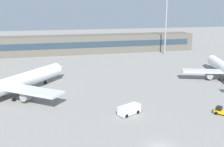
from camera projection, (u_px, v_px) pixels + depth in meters
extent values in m
plane|color=gray|center=(106.00, 83.00, 82.39)|extent=(400.00, 400.00, 0.00)
cube|color=#5B564C|center=(81.00, 44.00, 134.83)|extent=(118.65, 12.00, 9.00)
cube|color=#263847|center=(82.00, 45.00, 129.03)|extent=(112.72, 0.16, 2.80)
cone|color=white|center=(211.00, 59.00, 104.14)|extent=(4.57, 4.91, 3.45)
cylinder|color=gray|center=(209.00, 75.00, 85.92)|extent=(2.81, 3.51, 1.91)
cylinder|color=black|center=(215.00, 70.00, 98.23)|extent=(0.68, 1.03, 0.95)
cylinder|color=black|center=(220.00, 79.00, 84.97)|extent=(0.68, 1.03, 0.95)
cylinder|color=silver|center=(11.00, 84.00, 68.89)|extent=(27.47, 31.79, 4.02)
cone|color=silver|center=(60.00, 68.00, 87.12)|extent=(5.76, 5.84, 3.82)
cube|color=silver|center=(8.00, 87.00, 68.04)|extent=(27.59, 24.21, 0.53)
cylinder|color=gray|center=(28.00, 96.00, 65.75)|extent=(3.79, 3.95, 2.11)
cylinder|color=black|center=(45.00, 83.00, 81.27)|extent=(1.00, 1.08, 1.06)
cylinder|color=black|center=(14.00, 99.00, 66.61)|extent=(1.00, 1.08, 1.06)
cube|color=#F2B20C|center=(223.00, 112.00, 58.14)|extent=(3.37, 3.78, 0.60)
cube|color=black|center=(219.00, 108.00, 58.53)|extent=(1.78, 1.72, 0.90)
cylinder|color=black|center=(218.00, 111.00, 59.53)|extent=(0.62, 0.71, 0.70)
cylinder|color=black|center=(216.00, 113.00, 58.35)|extent=(0.62, 0.71, 0.70)
cube|color=white|center=(129.00, 109.00, 58.44)|extent=(5.55, 4.05, 1.90)
cube|color=#1E2633|center=(136.00, 105.00, 59.56)|extent=(0.97, 1.78, 0.70)
cylinder|color=black|center=(138.00, 112.00, 58.92)|extent=(0.81, 0.58, 0.76)
cylinder|color=black|center=(131.00, 109.00, 60.44)|extent=(0.81, 0.58, 0.76)
cylinder|color=black|center=(127.00, 116.00, 56.80)|extent=(0.81, 0.58, 0.76)
cylinder|color=black|center=(120.00, 113.00, 58.32)|extent=(0.81, 0.58, 0.76)
cylinder|color=gray|center=(166.00, 27.00, 130.53)|extent=(0.70, 0.70, 26.38)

